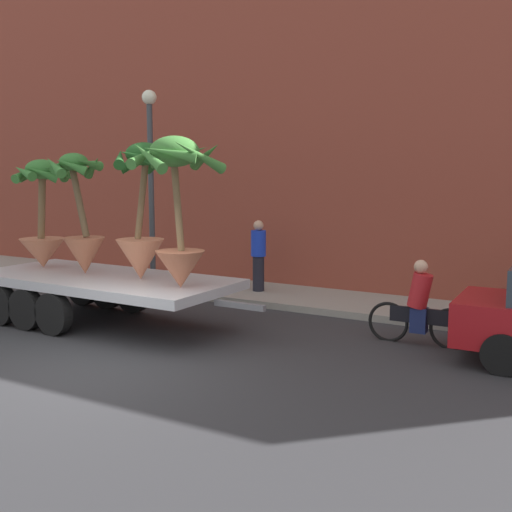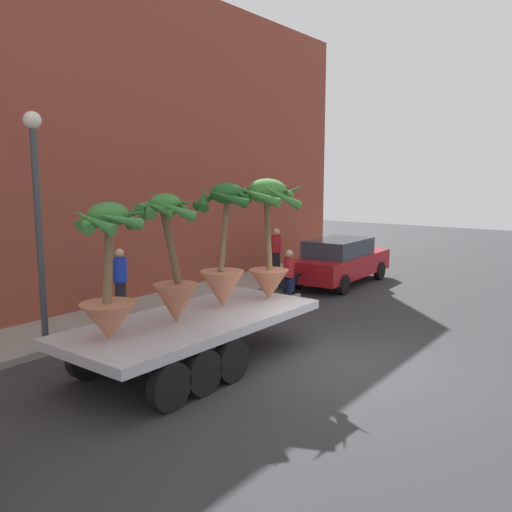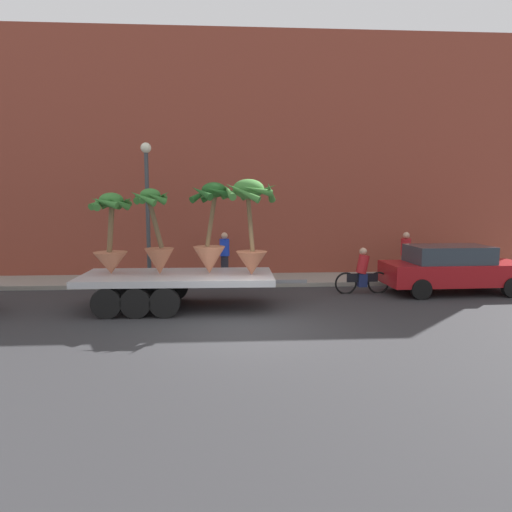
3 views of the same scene
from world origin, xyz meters
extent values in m
plane|color=#2D2D30|center=(0.00, 0.00, 0.00)|extent=(60.00, 60.00, 0.00)
cube|color=gray|center=(0.00, 6.10, 0.07)|extent=(24.00, 2.20, 0.15)
cube|color=brown|center=(0.00, 7.80, 4.71)|extent=(24.00, 1.20, 9.42)
cube|color=#B7BABF|center=(-1.85, 2.17, 0.89)|extent=(5.43, 2.43, 0.18)
cylinder|color=black|center=(-3.55, 3.29, 0.40)|extent=(0.80, 0.23, 0.80)
cylinder|color=black|center=(-3.59, 1.11, 0.40)|extent=(0.80, 0.23, 0.80)
cylinder|color=black|center=(-2.80, 3.27, 0.40)|extent=(0.80, 0.23, 0.80)
cylinder|color=black|center=(-2.84, 1.10, 0.40)|extent=(0.80, 0.23, 0.80)
cylinder|color=black|center=(-2.04, 3.26, 0.40)|extent=(0.80, 0.23, 0.80)
cylinder|color=black|center=(-2.08, 1.08, 0.40)|extent=(0.80, 0.23, 0.80)
cube|color=slate|center=(1.35, 2.11, 0.74)|extent=(1.00, 0.12, 0.10)
cone|color=#B26647|center=(0.25, 1.90, 1.31)|extent=(0.88, 0.88, 0.66)
cylinder|color=brown|center=(0.21, 1.90, 2.51)|extent=(0.27, 0.12, 1.74)
ellipsoid|color=#428438|center=(0.17, 1.90, 3.38)|extent=(0.86, 0.86, 0.54)
cone|color=#428438|center=(0.76, 1.79, 3.30)|extent=(0.42, 1.21, 0.63)
cone|color=#428438|center=(0.49, 2.39, 3.32)|extent=(1.09, 0.82, 0.54)
cone|color=#428438|center=(-0.09, 2.38, 3.32)|extent=(1.06, 0.70, 0.49)
cone|color=#428438|center=(-0.38, 1.79, 3.32)|extent=(0.42, 1.14, 0.52)
cone|color=#428438|center=(-0.02, 1.42, 3.29)|extent=(1.03, 0.56, 0.62)
cone|color=#428438|center=(0.37, 1.50, 3.34)|extent=(0.91, 0.60, 0.36)
cone|color=#B26647|center=(-2.35, 2.18, 1.35)|extent=(0.83, 0.83, 0.73)
cylinder|color=brown|center=(-2.45, 2.18, 2.47)|extent=(0.47, 0.13, 1.49)
ellipsoid|color=#387A33|center=(-2.55, 2.18, 3.22)|extent=(0.56, 0.56, 0.35)
cone|color=#387A33|center=(-2.19, 2.22, 3.19)|extent=(0.27, 0.76, 0.31)
cone|color=#387A33|center=(-2.37, 2.53, 3.13)|extent=(0.79, 0.55, 0.52)
cone|color=#387A33|center=(-2.67, 2.50, 3.18)|extent=(0.73, 0.43, 0.32)
cone|color=#387A33|center=(-2.78, 2.35, 3.14)|extent=(0.52, 0.61, 0.40)
cone|color=#387A33|center=(-2.81, 2.07, 3.15)|extent=(0.42, 0.63, 0.37)
cone|color=#387A33|center=(-2.70, 1.82, 3.14)|extent=(0.82, 0.49, 0.49)
cone|color=#387A33|center=(-2.37, 1.94, 3.14)|extent=(0.63, 0.54, 0.41)
cone|color=#C17251|center=(-3.74, 2.35, 1.29)|extent=(0.95, 0.95, 0.62)
cylinder|color=brown|center=(-3.70, 2.35, 2.34)|extent=(0.28, 0.15, 1.48)
ellipsoid|color=#387A33|center=(-3.66, 2.35, 3.07)|extent=(0.66, 0.66, 0.42)
cone|color=#387A33|center=(-3.24, 2.40, 3.03)|extent=(0.29, 0.89, 0.35)
cone|color=#387A33|center=(-3.35, 2.62, 3.01)|extent=(0.70, 0.77, 0.44)
cone|color=#387A33|center=(-3.70, 2.69, 3.00)|extent=(0.73, 0.28, 0.42)
cone|color=#387A33|center=(-4.02, 2.52, 3.00)|extent=(0.53, 0.82, 0.45)
cone|color=#387A33|center=(-4.04, 2.25, 3.00)|extent=(0.41, 0.82, 0.46)
cone|color=#387A33|center=(-3.76, 1.97, 3.02)|extent=(0.83, 0.41, 0.39)
cone|color=#387A33|center=(-3.42, 2.12, 3.00)|extent=(0.63, 0.65, 0.43)
cone|color=#C17251|center=(-0.94, 2.24, 1.37)|extent=(0.91, 0.91, 0.77)
cylinder|color=brown|center=(-0.87, 2.24, 2.55)|extent=(0.38, 0.12, 1.60)
ellipsoid|color=#235B23|center=(-0.79, 2.24, 3.35)|extent=(0.69, 0.69, 0.43)
cone|color=#235B23|center=(-0.39, 2.24, 3.32)|extent=(0.21, 0.83, 0.33)
cone|color=#235B23|center=(-0.73, 2.70, 3.26)|extent=(0.95, 0.31, 0.58)
cone|color=#235B23|center=(-1.11, 2.58, 3.26)|extent=(0.81, 0.79, 0.58)
cone|color=#235B23|center=(-1.13, 1.96, 3.29)|extent=(0.73, 0.83, 0.47)
cone|color=#235B23|center=(-0.67, 1.91, 3.30)|extent=(0.75, 0.44, 0.37)
torus|color=black|center=(4.55, 3.84, 0.34)|extent=(0.74, 0.08, 0.74)
torus|color=black|center=(3.45, 3.81, 0.34)|extent=(0.74, 0.08, 0.74)
cube|color=black|center=(4.00, 3.82, 0.52)|extent=(1.04, 0.09, 0.28)
cylinder|color=red|center=(4.00, 3.82, 0.97)|extent=(0.45, 0.35, 0.65)
sphere|color=tan|center=(4.00, 3.82, 1.39)|extent=(0.24, 0.24, 0.24)
cube|color=navy|center=(4.00, 3.82, 0.44)|extent=(0.29, 0.25, 0.44)
cylinder|color=black|center=(5.55, 2.79, 0.32)|extent=(0.65, 0.22, 0.64)
cylinder|color=black|center=(-0.52, 6.05, 0.57)|extent=(0.28, 0.28, 0.85)
cylinder|color=#1938C6|center=(-0.52, 6.05, 1.31)|extent=(0.36, 0.36, 0.62)
sphere|color=tan|center=(-0.52, 6.05, 1.74)|extent=(0.24, 0.24, 0.24)
cylinder|color=#383D42|center=(-3.14, 5.30, 2.40)|extent=(0.14, 0.14, 4.50)
sphere|color=#EAEACC|center=(-3.14, 5.30, 4.80)|extent=(0.36, 0.36, 0.36)
camera|label=1|loc=(6.88, -6.98, 3.07)|focal=44.17mm
camera|label=2|loc=(-9.16, -4.77, 3.70)|focal=37.17mm
camera|label=3|loc=(-0.46, -11.07, 3.18)|focal=32.86mm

